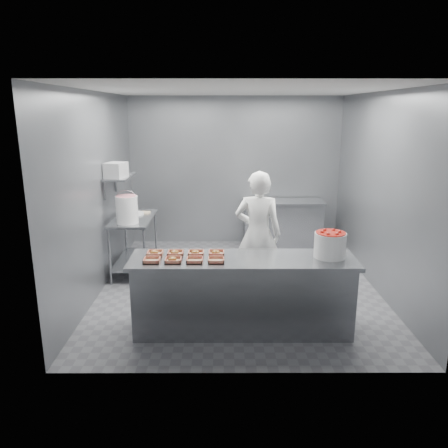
{
  "coord_description": "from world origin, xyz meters",
  "views": [
    {
      "loc": [
        -0.23,
        -6.09,
        2.55
      ],
      "look_at": [
        -0.21,
        -0.2,
        1.0
      ],
      "focal_mm": 35.0,
      "sensor_mm": 36.0,
      "label": 1
    }
  ],
  "objects_px": {
    "tray_0": "(152,260)",
    "glaze_bucket": "(127,209)",
    "prep_table": "(134,236)",
    "tray_6": "(196,253)",
    "service_counter": "(243,294)",
    "appliance": "(116,170)",
    "tray_4": "(155,253)",
    "tray_1": "(173,260)",
    "tray_3": "(216,260)",
    "tray_7": "(216,253)",
    "strawberry_tub": "(330,244)",
    "worker": "(258,234)",
    "tray_5": "(175,253)",
    "tray_2": "(195,260)",
    "back_counter": "(282,224)"
  },
  "relations": [
    {
      "from": "tray_0",
      "to": "glaze_bucket",
      "type": "height_order",
      "value": "glaze_bucket"
    },
    {
      "from": "prep_table",
      "to": "tray_6",
      "type": "bearing_deg",
      "value": -58.95
    },
    {
      "from": "service_counter",
      "to": "appliance",
      "type": "relative_size",
      "value": 8.6
    },
    {
      "from": "tray_6",
      "to": "tray_4",
      "type": "bearing_deg",
      "value": 180.0
    },
    {
      "from": "service_counter",
      "to": "tray_1",
      "type": "bearing_deg",
      "value": -171.32
    },
    {
      "from": "tray_1",
      "to": "tray_3",
      "type": "height_order",
      "value": "tray_1"
    },
    {
      "from": "tray_7",
      "to": "strawberry_tub",
      "type": "height_order",
      "value": "strawberry_tub"
    },
    {
      "from": "service_counter",
      "to": "worker",
      "type": "distance_m",
      "value": 1.18
    },
    {
      "from": "prep_table",
      "to": "tray_4",
      "type": "distance_m",
      "value": 1.96
    },
    {
      "from": "tray_4",
      "to": "tray_5",
      "type": "bearing_deg",
      "value": 0.0
    },
    {
      "from": "tray_1",
      "to": "tray_6",
      "type": "bearing_deg",
      "value": 45.12
    },
    {
      "from": "tray_2",
      "to": "appliance",
      "type": "distance_m",
      "value": 2.37
    },
    {
      "from": "service_counter",
      "to": "tray_4",
      "type": "height_order",
      "value": "tray_4"
    },
    {
      "from": "tray_3",
      "to": "tray_6",
      "type": "height_order",
      "value": "tray_6"
    },
    {
      "from": "service_counter",
      "to": "tray_0",
      "type": "distance_m",
      "value": 1.13
    },
    {
      "from": "tray_2",
      "to": "tray_4",
      "type": "xyz_separation_m",
      "value": [
        -0.48,
        0.24,
        0.0
      ]
    },
    {
      "from": "back_counter",
      "to": "tray_0",
      "type": "distance_m",
      "value": 3.91
    },
    {
      "from": "back_counter",
      "to": "tray_7",
      "type": "xyz_separation_m",
      "value": [
        -1.21,
        -3.13,
        0.47
      ]
    },
    {
      "from": "tray_2",
      "to": "strawberry_tub",
      "type": "xyz_separation_m",
      "value": [
        1.54,
        0.15,
        0.14
      ]
    },
    {
      "from": "back_counter",
      "to": "tray_3",
      "type": "xyz_separation_m",
      "value": [
        -1.21,
        -3.37,
        0.47
      ]
    },
    {
      "from": "tray_4",
      "to": "tray_6",
      "type": "xyz_separation_m",
      "value": [
        0.48,
        0.0,
        0.0
      ]
    },
    {
      "from": "tray_7",
      "to": "tray_5",
      "type": "bearing_deg",
      "value": 180.0
    },
    {
      "from": "tray_5",
      "to": "tray_6",
      "type": "relative_size",
      "value": 1.0
    },
    {
      "from": "tray_4",
      "to": "back_counter",
      "type": "bearing_deg",
      "value": 58.35
    },
    {
      "from": "tray_6",
      "to": "tray_3",
      "type": "bearing_deg",
      "value": -44.76
    },
    {
      "from": "tray_2",
      "to": "glaze_bucket",
      "type": "bearing_deg",
      "value": 122.87
    },
    {
      "from": "tray_1",
      "to": "tray_7",
      "type": "xyz_separation_m",
      "value": [
        0.48,
        0.24,
        0.0
      ]
    },
    {
      "from": "tray_6",
      "to": "strawberry_tub",
      "type": "xyz_separation_m",
      "value": [
        1.55,
        -0.09,
        0.14
      ]
    },
    {
      "from": "tray_3",
      "to": "glaze_bucket",
      "type": "relative_size",
      "value": 0.37
    },
    {
      "from": "tray_2",
      "to": "worker",
      "type": "height_order",
      "value": "worker"
    },
    {
      "from": "tray_1",
      "to": "worker",
      "type": "xyz_separation_m",
      "value": [
        1.05,
        1.19,
        -0.04
      ]
    },
    {
      "from": "tray_0",
      "to": "tray_5",
      "type": "bearing_deg",
      "value": 45.48
    },
    {
      "from": "tray_3",
      "to": "appliance",
      "type": "relative_size",
      "value": 0.62
    },
    {
      "from": "worker",
      "to": "tray_4",
      "type": "bearing_deg",
      "value": 46.08
    },
    {
      "from": "tray_1",
      "to": "glaze_bucket",
      "type": "height_order",
      "value": "glaze_bucket"
    },
    {
      "from": "tray_6",
      "to": "tray_2",
      "type": "bearing_deg",
      "value": -89.28
    },
    {
      "from": "tray_1",
      "to": "tray_3",
      "type": "bearing_deg",
      "value": 0.0
    },
    {
      "from": "tray_4",
      "to": "tray_7",
      "type": "height_order",
      "value": "same"
    },
    {
      "from": "tray_7",
      "to": "tray_1",
      "type": "bearing_deg",
      "value": -153.34
    },
    {
      "from": "tray_3",
      "to": "tray_4",
      "type": "bearing_deg",
      "value": 161.57
    },
    {
      "from": "glaze_bucket",
      "to": "tray_1",
      "type": "bearing_deg",
      "value": -63.19
    },
    {
      "from": "prep_table",
      "to": "appliance",
      "type": "relative_size",
      "value": 3.97
    },
    {
      "from": "tray_1",
      "to": "tray_4",
      "type": "distance_m",
      "value": 0.34
    },
    {
      "from": "service_counter",
      "to": "worker",
      "type": "bearing_deg",
      "value": 76.55
    },
    {
      "from": "tray_4",
      "to": "tray_6",
      "type": "bearing_deg",
      "value": 0.0
    },
    {
      "from": "worker",
      "to": "glaze_bucket",
      "type": "height_order",
      "value": "worker"
    },
    {
      "from": "worker",
      "to": "strawberry_tub",
      "type": "relative_size",
      "value": 4.89
    },
    {
      "from": "service_counter",
      "to": "tray_5",
      "type": "bearing_deg",
      "value": 171.31
    },
    {
      "from": "tray_5",
      "to": "strawberry_tub",
      "type": "relative_size",
      "value": 0.52
    },
    {
      "from": "prep_table",
      "to": "tray_2",
      "type": "xyz_separation_m",
      "value": [
        1.1,
        -2.07,
        0.33
      ]
    }
  ]
}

